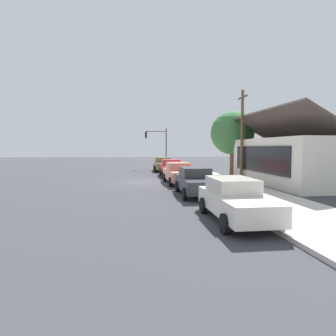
{
  "coord_description": "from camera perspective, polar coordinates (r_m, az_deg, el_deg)",
  "views": [
    {
      "loc": [
        22.84,
        -1.15,
        2.78
      ],
      "look_at": [
        -0.52,
        2.0,
        1.08
      ],
      "focal_mm": 30.83,
      "sensor_mm": 36.0,
      "label": 1
    }
  ],
  "objects": [
    {
      "name": "shade_tree",
      "position": [
        28.89,
        12.63,
        6.74
      ],
      "size": [
        4.21,
        4.21,
        6.27
      ],
      "color": "brown",
      "rests_on": "ground"
    },
    {
      "name": "traffic_light_main",
      "position": [
        37.14,
        -1.99,
        5.23
      ],
      "size": [
        0.37,
        2.79,
        5.2
      ],
      "color": "#383833",
      "rests_on": "ground"
    },
    {
      "name": "storefront_building",
      "position": [
        24.15,
        25.26,
        1.58
      ],
      "size": [
        11.21,
        7.43,
        5.47
      ],
      "color": "silver",
      "rests_on": "ground"
    },
    {
      "name": "car_ivory",
      "position": [
        11.23,
        13.06,
        -6.05
      ],
      "size": [
        4.75,
        2.03,
        1.59
      ],
      "rotation": [
        0.0,
        0.0,
        -0.01
      ],
      "color": "silver",
      "rests_on": "ground"
    },
    {
      "name": "car_charcoal",
      "position": [
        16.82,
        5.52,
        -2.59
      ],
      "size": [
        4.7,
        2.11,
        1.59
      ],
      "rotation": [
        0.0,
        0.0,
        -0.03
      ],
      "color": "#2D3035",
      "rests_on": "ground"
    },
    {
      "name": "utility_pole_wooden",
      "position": [
        24.95,
        14.43,
        6.64
      ],
      "size": [
        1.8,
        0.24,
        7.5
      ],
      "color": "brown",
      "rests_on": "ground"
    },
    {
      "name": "car_coral",
      "position": [
        22.07,
        2.17,
        -0.97
      ],
      "size": [
        4.88,
        2.1,
        1.59
      ],
      "rotation": [
        0.0,
        0.0,
        0.02
      ],
      "color": "#EA8C75",
      "rests_on": "ground"
    },
    {
      "name": "car_olive",
      "position": [
        33.43,
        -1.07,
        0.76
      ],
      "size": [
        4.4,
        2.14,
        1.59
      ],
      "rotation": [
        0.0,
        0.0,
        -0.04
      ],
      "color": "olive",
      "rests_on": "ground"
    },
    {
      "name": "fire_hydrant_red",
      "position": [
        21.82,
        6.55,
        -1.9
      ],
      "size": [
        0.22,
        0.22,
        0.71
      ],
      "color": "red",
      "rests_on": "sidewalk_curb"
    },
    {
      "name": "sidewalk_curb",
      "position": [
        23.97,
        8.72,
        -2.38
      ],
      "size": [
        60.0,
        4.2,
        0.16
      ],
      "primitive_type": "cube",
      "color": "beige",
      "rests_on": "ground"
    },
    {
      "name": "ground_plane",
      "position": [
        23.04,
        -4.78,
        -2.81
      ],
      "size": [
        120.0,
        120.0,
        0.0
      ],
      "primitive_type": "plane",
      "color": "#38383D"
    },
    {
      "name": "car_cherry",
      "position": [
        27.59,
        0.63,
        0.05
      ],
      "size": [
        4.93,
        2.25,
        1.59
      ],
      "rotation": [
        0.0,
        0.0,
        -0.05
      ],
      "color": "red",
      "rests_on": "ground"
    }
  ]
}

